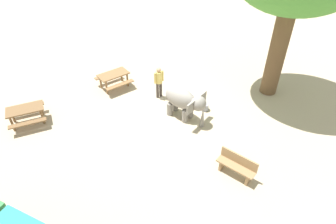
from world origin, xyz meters
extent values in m
plane|color=#BAA88C|center=(0.00, 0.00, 0.00)|extent=(60.00, 60.00, 0.00)
cylinder|color=gray|center=(-0.76, 0.02, 0.30)|extent=(0.26, 0.26, 0.61)
cylinder|color=gray|center=(-0.67, 0.43, 0.30)|extent=(0.26, 0.26, 0.61)
cylinder|color=gray|center=(0.05, -0.17, 0.30)|extent=(0.26, 0.26, 0.61)
cylinder|color=gray|center=(0.15, 0.24, 0.30)|extent=(0.26, 0.26, 0.61)
ellipsoid|color=gray|center=(-0.31, 0.13, 0.97)|extent=(1.66, 1.09, 0.91)
sphere|color=gray|center=(-1.22, 0.34, 1.09)|extent=(0.65, 0.65, 0.65)
cone|color=gray|center=(-1.46, 0.40, 0.51)|extent=(0.20, 0.20, 1.02)
cube|color=gray|center=(-1.22, -0.10, 1.09)|extent=(0.20, 0.53, 0.49)
cube|color=gray|center=(-1.03, 0.74, 1.09)|extent=(0.20, 0.53, 0.49)
cylinder|color=#3F3833|center=(1.15, -0.88, 0.41)|extent=(0.14, 0.14, 0.82)
cylinder|color=#3F3833|center=(1.24, -0.73, 0.41)|extent=(0.14, 0.14, 0.82)
cylinder|color=tan|center=(1.20, -0.81, 1.11)|extent=(0.32, 0.32, 0.58)
sphere|color=tan|center=(1.20, -0.81, 1.51)|extent=(0.22, 0.22, 0.22)
cylinder|color=tan|center=(1.09, -0.99, 1.12)|extent=(0.09, 0.09, 0.55)
cylinder|color=tan|center=(1.31, -0.63, 1.12)|extent=(0.09, 0.09, 0.55)
cylinder|color=brown|center=(-3.57, -3.57, 2.20)|extent=(0.80, 0.80, 4.40)
cube|color=#9E7A51|center=(-3.45, 2.47, 0.45)|extent=(1.46, 0.72, 0.06)
cube|color=#9E7A51|center=(-3.49, 2.31, 0.68)|extent=(1.37, 0.39, 0.40)
cube|color=#9E7A51|center=(-3.96, 2.60, 0.21)|extent=(0.16, 0.37, 0.42)
cube|color=#9E7A51|center=(-2.94, 2.35, 0.21)|extent=(0.16, 0.37, 0.42)
cube|color=brown|center=(5.48, 3.40, 0.75)|extent=(1.60, 1.65, 0.06)
cylinder|color=brown|center=(5.64, 4.06, 0.36)|extent=(0.10, 0.10, 0.72)
cylinder|color=brown|center=(6.12, 3.64, 0.36)|extent=(0.10, 0.10, 0.72)
cylinder|color=brown|center=(4.85, 3.17, 0.36)|extent=(0.10, 0.10, 0.72)
cylinder|color=brown|center=(5.32, 2.74, 0.36)|extent=(0.10, 0.10, 0.72)
cube|color=brown|center=(5.02, 3.81, 0.44)|extent=(1.18, 1.28, 0.05)
cube|color=brown|center=(5.95, 2.99, 0.44)|extent=(1.18, 1.28, 0.05)
cube|color=olive|center=(3.68, -0.63, 0.75)|extent=(1.41, 1.70, 0.06)
cylinder|color=olive|center=(3.68, -1.31, 0.36)|extent=(0.10, 0.10, 0.72)
cylinder|color=olive|center=(3.12, -1.01, 0.36)|extent=(0.10, 0.10, 0.72)
cylinder|color=olive|center=(4.24, -0.25, 0.36)|extent=(0.10, 0.10, 0.72)
cylinder|color=olive|center=(3.68, 0.05, 0.36)|extent=(0.10, 0.10, 0.72)
cube|color=olive|center=(4.23, -0.92, 0.44)|extent=(0.91, 1.44, 0.05)
cube|color=olive|center=(3.13, -0.34, 0.44)|extent=(0.91, 1.44, 0.05)
cylinder|color=gray|center=(-1.18, -0.75, 0.16)|extent=(0.36, 0.36, 0.32)
camera|label=1|loc=(-4.19, 9.70, 8.21)|focal=31.05mm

